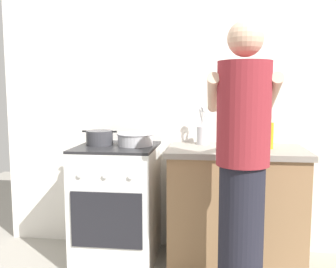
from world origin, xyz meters
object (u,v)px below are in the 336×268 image
Objects in this scene: pot at (100,138)px; person at (242,172)px; stove_range at (117,203)px; oil_bottle at (269,135)px; spice_bottle at (240,142)px; mixing_bowl at (135,139)px; utensil_crock at (203,133)px.

pot is 0.16× the size of person.
stove_range is 1.16m from person.
person is at bearing -110.87° from oil_bottle.
person is at bearing -93.02° from spice_bottle.
mixing_bowl is 0.92× the size of utensil_crock.
oil_bottle is 0.14× the size of person.
mixing_bowl is 1.16× the size of oil_bottle.
person is (-0.24, -0.62, -0.14)m from oil_bottle.
oil_bottle is 0.68m from person.
pot is at bearing 178.72° from oil_bottle.
spice_bottle is 0.06× the size of person.
stove_range is 3.30× the size of pot.
pot is 0.81m from utensil_crock.
utensil_crock reaches higher than mixing_bowl.
pot is 0.89× the size of utensil_crock.
spice_bottle is (0.79, -0.02, -0.01)m from mixing_bowl.
utensil_crock is 1.25× the size of oil_bottle.
person reaches higher than stove_range.
mixing_bowl is at bearing 178.20° from spice_bottle.
spice_bottle reaches higher than stove_range.
oil_bottle is (1.13, -0.00, 0.55)m from stove_range.
utensil_crock reaches higher than stove_range.
spice_bottle is at bearing -1.80° from mixing_bowl.
oil_bottle is (1.27, -0.03, 0.05)m from pot.
person reaches higher than pot.
utensil_crock is 0.32m from spice_bottle.
oil_bottle is (0.99, -0.04, 0.05)m from mixing_bowl.
mixing_bowl is (0.14, 0.03, 0.50)m from stove_range.
pot is at bearing -169.90° from utensil_crock.
mixing_bowl is at bearing -165.31° from utensil_crock.
spice_bottle is 0.63m from person.
utensil_crock is at bearing 10.10° from pot.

